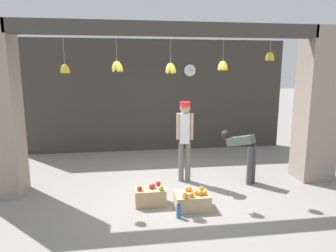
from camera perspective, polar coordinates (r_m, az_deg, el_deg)
name	(u,v)px	position (r m, az deg, el deg)	size (l,w,h in m)	color
ground_plane	(171,191)	(5.88, 0.64, -12.27)	(60.00, 60.00, 0.00)	gray
shop_back_wall	(155,96)	(8.53, -2.50, 5.72)	(7.48, 0.12, 3.12)	#38332D
shop_pillar_right	(317,106)	(6.91, 26.51, 3.48)	(0.70, 0.60, 3.12)	gray
storefront_awning	(170,32)	(5.58, 0.45, 17.55)	(5.58, 0.26, 0.92)	#3D3833
shopkeeper	(185,135)	(6.10, 3.21, -1.75)	(0.34, 0.29, 1.66)	#6B665B
worker_stooping	(243,150)	(6.35, 14.02, -4.37)	(0.60, 0.69, 1.03)	#424247
fruit_crate_oranges	(192,200)	(5.18, 4.61, -13.88)	(0.57, 0.42, 0.34)	tan
fruit_crate_apples	(150,196)	(5.30, -3.36, -13.13)	(0.52, 0.33, 0.37)	tan
water_bottle	(179,211)	(4.88, 2.04, -15.92)	(0.07, 0.07, 0.23)	#2D60AD
wall_clock	(190,70)	(8.57, 4.19, 10.51)	(0.35, 0.03, 0.35)	black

